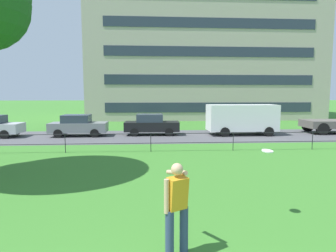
# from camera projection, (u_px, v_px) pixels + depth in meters

# --- Properties ---
(street_strip) EXTENTS (80.00, 6.61, 0.01)m
(street_strip) POSITION_uv_depth(u_px,v_px,m) (150.00, 136.00, 20.41)
(street_strip) COLOR #4C4C51
(street_strip) RESTS_ON ground
(park_fence) EXTENTS (35.15, 0.04, 1.00)m
(park_fence) POSITION_uv_depth(u_px,v_px,m) (151.00, 139.00, 14.84)
(park_fence) COLOR black
(park_fence) RESTS_ON ground
(person_thrower) EXTENTS (0.47, 0.86, 1.75)m
(person_thrower) POSITION_uv_depth(u_px,v_px,m) (176.00, 206.00, 5.19)
(person_thrower) COLOR navy
(person_thrower) RESTS_ON ground
(frisbee) EXTENTS (0.36, 0.36, 0.06)m
(frisbee) POSITION_uv_depth(u_px,v_px,m) (267.00, 151.00, 6.79)
(frisbee) COLOR white
(car_grey_center) EXTENTS (4.02, 1.85, 1.54)m
(car_grey_center) POSITION_uv_depth(u_px,v_px,m) (78.00, 125.00, 20.44)
(car_grey_center) COLOR slate
(car_grey_center) RESTS_ON ground
(car_black_right) EXTENTS (4.05, 1.90, 1.54)m
(car_black_right) POSITION_uv_depth(u_px,v_px,m) (151.00, 124.00, 21.07)
(car_black_right) COLOR black
(car_black_right) RESTS_ON ground
(panel_van_far_right) EXTENTS (5.00, 2.11, 2.24)m
(panel_van_far_right) POSITION_uv_depth(u_px,v_px,m) (242.00, 118.00, 21.03)
(panel_van_far_right) COLOR white
(panel_van_far_right) RESTS_ON ground
(apartment_building_background) EXTENTS (28.25, 14.39, 18.90)m
(apartment_building_background) POSITION_uv_depth(u_px,v_px,m) (200.00, 46.00, 38.23)
(apartment_building_background) COLOR #ADA393
(apartment_building_background) RESTS_ON ground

